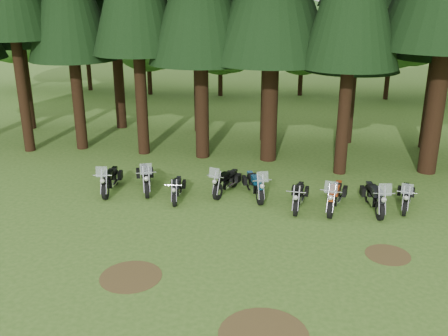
{
  "coord_description": "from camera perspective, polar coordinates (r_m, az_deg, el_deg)",
  "views": [
    {
      "loc": [
        1.65,
        -13.94,
        7.68
      ],
      "look_at": [
        -1.41,
        5.0,
        1.0
      ],
      "focal_mm": 40.0,
      "sensor_mm": 36.0,
      "label": 1
    }
  ],
  "objects": [
    {
      "name": "decid_2",
      "position": [
        40.65,
        -8.43,
        15.15
      ],
      "size": [
        6.72,
        6.53,
        8.4
      ],
      "color": "black",
      "rests_on": "ground"
    },
    {
      "name": "decid_4",
      "position": [
        40.4,
        9.34,
        14.25
      ],
      "size": [
        5.93,
        5.76,
        7.41
      ],
      "color": "black",
      "rests_on": "ground"
    },
    {
      "name": "motorcycle_8",
      "position": [
        20.07,
        20.04,
        -3.15
      ],
      "size": [
        0.67,
        2.14,
        1.35
      ],
      "rotation": [
        0.0,
        0.0,
        -0.19
      ],
      "color": "black",
      "rests_on": "ground"
    },
    {
      "name": "decid_3",
      "position": [
        39.71,
        -0.07,
        14.62
      ],
      "size": [
        6.12,
        5.95,
        7.65
      ],
      "color": "black",
      "rests_on": "ground"
    },
    {
      "name": "decid_0",
      "position": [
        45.87,
        -22.89,
        15.54
      ],
      "size": [
        8.0,
        7.78,
        10.0
      ],
      "color": "black",
      "rests_on": "ground"
    },
    {
      "name": "motorcycle_5",
      "position": [
        19.11,
        8.5,
        -3.27
      ],
      "size": [
        0.38,
        2.15,
        0.88
      ],
      "rotation": [
        0.0,
        0.0,
        -0.09
      ],
      "color": "black",
      "rests_on": "ground"
    },
    {
      "name": "decid_1",
      "position": [
        43.49,
        -15.37,
        16.11
      ],
      "size": [
        7.91,
        7.69,
        9.88
      ],
      "color": "black",
      "rests_on": "ground"
    },
    {
      "name": "motorcycle_6",
      "position": [
        19.18,
        12.53,
        -3.23
      ],
      "size": [
        0.78,
        2.43,
        1.53
      ],
      "rotation": [
        0.0,
        0.0,
        -0.2
      ],
      "color": "black",
      "rests_on": "ground"
    },
    {
      "name": "dirt_patch_2",
      "position": [
        12.58,
        4.54,
        -18.48
      ],
      "size": [
        2.2,
        2.2,
        0.01
      ],
      "primitive_type": "cylinder",
      "color": "#4C3D1E",
      "rests_on": "ground"
    },
    {
      "name": "dirt_patch_1",
      "position": [
        16.6,
        18.21,
        -9.4
      ],
      "size": [
        1.4,
        1.4,
        0.01
      ],
      "primitive_type": "cylinder",
      "color": "#4C3D1E",
      "rests_on": "ground"
    },
    {
      "name": "motorcycle_4",
      "position": [
        19.9,
        3.56,
        -2.02
      ],
      "size": [
        1.07,
        2.27,
        1.46
      ],
      "rotation": [
        0.0,
        0.0,
        0.35
      ],
      "color": "black",
      "rests_on": "ground"
    },
    {
      "name": "ground",
      "position": [
        16.0,
        2.16,
        -9.5
      ],
      "size": [
        120.0,
        120.0,
        0.0
      ],
      "primitive_type": "plane",
      "color": "#3C651F",
      "rests_on": "ground"
    },
    {
      "name": "decid_5",
      "position": [
        40.23,
        19.47,
        16.1
      ],
      "size": [
        8.45,
        8.21,
        10.56
      ],
      "color": "black",
      "rests_on": "ground"
    },
    {
      "name": "motorcycle_2",
      "position": [
        19.78,
        -5.42,
        -2.45
      ],
      "size": [
        0.39,
        1.99,
        0.81
      ],
      "rotation": [
        0.0,
        0.0,
        0.13
      ],
      "color": "black",
      "rests_on": "ground"
    },
    {
      "name": "dirt_patch_0",
      "position": [
        14.94,
        -10.6,
        -12.09
      ],
      "size": [
        1.8,
        1.8,
        0.01
      ],
      "primitive_type": "cylinder",
      "color": "#4C3D1E",
      "rests_on": "ground"
    },
    {
      "name": "motorcycle_3",
      "position": [
        20.26,
        0.22,
        -1.64
      ],
      "size": [
        0.9,
        2.23,
        1.42
      ],
      "rotation": [
        0.0,
        0.0,
        -0.29
      ],
      "color": "black",
      "rests_on": "ground"
    },
    {
      "name": "motorcycle_1",
      "position": [
        20.8,
        -8.96,
        -1.2
      ],
      "size": [
        1.14,
        2.4,
        1.55
      ],
      "rotation": [
        0.0,
        0.0,
        0.36
      ],
      "color": "black",
      "rests_on": "ground"
    },
    {
      "name": "motorcycle_0",
      "position": [
        20.91,
        -12.9,
        -1.41
      ],
      "size": [
        0.6,
        2.35,
        1.47
      ],
      "rotation": [
        0.0,
        0.0,
        0.13
      ],
      "color": "black",
      "rests_on": "ground"
    },
    {
      "name": "motorcycle_7",
      "position": [
        19.45,
        16.82,
        -3.32
      ],
      "size": [
        0.63,
        2.41,
        1.51
      ],
      "rotation": [
        0.0,
        0.0,
        0.14
      ],
      "color": "black",
      "rests_on": "ground"
    }
  ]
}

